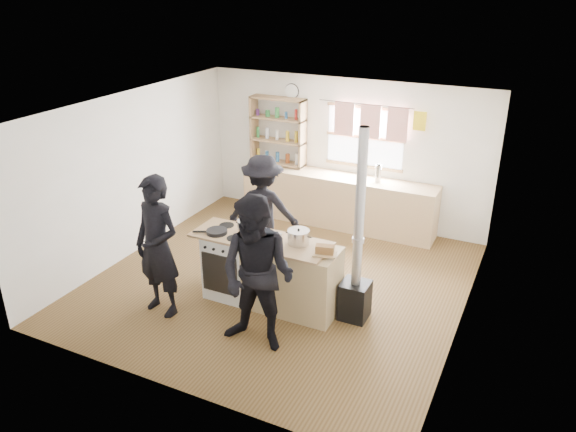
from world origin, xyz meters
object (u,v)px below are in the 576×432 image
Objects in this scene: stockpot_stove at (247,226)px; person_near_right at (257,275)px; person_far at (263,210)px; roast_tray at (267,236)px; stockpot_counter at (299,237)px; cooking_island at (271,272)px; skillet_greens at (217,231)px; bread_board at (325,251)px; thermos at (378,173)px; person_near_left at (158,247)px; flue_heater at (356,273)px.

stockpot_stove is 0.13× the size of person_near_right.
stockpot_stove is 0.15× the size of person_far.
stockpot_counter reaches higher than roast_tray.
person_far is (-0.66, 1.02, 0.38)m from cooking_island.
skillet_greens is 0.40m from stockpot_stove.
person_near_right is (0.35, -0.90, -0.03)m from roast_tray.
person_near_right is at bearing -120.74° from bread_board.
thermos is at bearing 70.93° from stockpot_stove.
person_far is at bearing 122.61° from cooking_island.
stockpot_counter is 1.41m from person_far.
stockpot_counter is 0.88× the size of bread_board.
cooking_island is 6.15× the size of bread_board.
person_near_left is 1.48m from person_near_right.
person_far is (-1.20, -1.75, -0.21)m from thermos.
person_near_left reaches higher than skillet_greens.
bread_board is (1.50, 0.06, 0.02)m from skillet_greens.
roast_tray is at bearing 12.60° from skillet_greens.
stockpot_stove is (-0.32, 0.04, 0.05)m from roast_tray.
stockpot_counter is 0.43m from bread_board.
skillet_greens is at bearing 62.52° from person_near_left.
person_near_left is at bearing -160.07° from bread_board.
bread_board is 0.13× the size of flue_heater.
cooking_island is 0.51m from roast_tray.
bread_board is at bearing -147.20° from flue_heater.
bread_board is 0.17× the size of person_near_left.
stockpot_counter is (0.42, 0.04, 0.05)m from roast_tray.
thermos is 3.16m from skillet_greens.
stockpot_stove is (-0.39, 0.07, 0.55)m from cooking_island.
roast_tray is 0.33m from stockpot_stove.
person_far is at bearing 81.21° from person_near_left.
flue_heater is 2.50m from person_near_left.
bread_board is 2.08m from person_near_left.
bread_board is at bearing -17.36° from stockpot_counter.
skillet_greens is (-0.73, -0.12, 0.49)m from cooking_island.
cooking_island is at bearing -101.18° from thermos.
person_far is (-1.02, 0.95, -0.18)m from stockpot_counter.
flue_heater is at bearing 8.45° from cooking_island.
stockpot_counter reaches higher than cooking_island.
skillet_greens is 1.26m from person_near_right.
stockpot_counter is (-0.19, -2.70, -0.02)m from thermos.
skillet_greens is at bearing -151.20° from stockpot_stove.
stockpot_counter is at bearing 121.12° from person_far.
person_near_right reaches higher than stockpot_stove.
flue_heater is at bearing 8.69° from skillet_greens.
stockpot_counter is at bearing -172.91° from flue_heater.
cooking_island is 0.67m from stockpot_counter.
cooking_island is 1.49m from person_near_left.
roast_tray is at bearing -173.57° from flue_heater.
skillet_greens is at bearing -167.40° from roast_tray.
person_near_left reaches higher than thermos.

